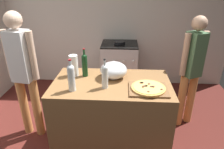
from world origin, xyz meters
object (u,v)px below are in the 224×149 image
(person_in_red, at_px, (192,67))
(wine_bottle_green, at_px, (71,77))
(pizza, at_px, (148,88))
(wine_bottle_dark, at_px, (85,64))
(paper_towel_roll, at_px, (74,65))
(stove, at_px, (119,68))
(person_in_stripes, at_px, (23,70))
(wine_bottle_amber, at_px, (105,75))
(mixing_bowl, at_px, (114,70))

(person_in_red, bearing_deg, wine_bottle_green, -153.23)
(pizza, distance_m, wine_bottle_dark, 0.79)
(paper_towel_roll, xyz_separation_m, person_in_red, (1.50, 0.35, -0.14))
(wine_bottle_green, distance_m, stove, 1.83)
(pizza, bearing_deg, person_in_stripes, 167.59)
(wine_bottle_green, height_order, stove, wine_bottle_green)
(wine_bottle_amber, height_order, stove, wine_bottle_amber)
(stove, bearing_deg, wine_bottle_green, -105.07)
(paper_towel_roll, relative_size, person_in_red, 0.16)
(wine_bottle_dark, relative_size, wine_bottle_amber, 1.05)
(mixing_bowl, distance_m, paper_towel_roll, 0.48)
(mixing_bowl, xyz_separation_m, wine_bottle_amber, (-0.08, -0.25, 0.05))
(wine_bottle_dark, xyz_separation_m, person_in_red, (1.37, 0.37, -0.16))
(mixing_bowl, bearing_deg, stove, 88.36)
(mixing_bowl, bearing_deg, wine_bottle_green, -141.22)
(wine_bottle_dark, relative_size, person_in_red, 0.22)
(paper_towel_roll, distance_m, wine_bottle_green, 0.38)
(paper_towel_roll, distance_m, person_in_stripes, 0.64)
(stove, distance_m, person_in_stripes, 1.80)
(stove, distance_m, person_in_red, 1.43)
(person_in_red, bearing_deg, mixing_bowl, -158.98)
(pizza, xyz_separation_m, person_in_stripes, (-1.49, 0.33, 0.03))
(wine_bottle_amber, xyz_separation_m, wine_bottle_green, (-0.33, -0.08, 0.01))
(wine_bottle_dark, relative_size, wine_bottle_green, 1.00)
(wine_bottle_amber, xyz_separation_m, person_in_stripes, (-1.03, 0.29, -0.09))
(mixing_bowl, distance_m, person_in_red, 1.10)
(mixing_bowl, distance_m, wine_bottle_dark, 0.35)
(mixing_bowl, bearing_deg, wine_bottle_dark, 175.24)
(wine_bottle_dark, xyz_separation_m, person_in_stripes, (-0.77, 0.01, -0.09))
(mixing_bowl, bearing_deg, pizza, -37.12)
(person_in_stripes, distance_m, person_in_red, 2.16)
(wine_bottle_green, height_order, person_in_red, person_in_red)
(wine_bottle_dark, distance_m, wine_bottle_amber, 0.39)
(mixing_bowl, bearing_deg, wine_bottle_amber, -107.25)
(wine_bottle_green, bearing_deg, paper_towel_roll, 99.75)
(person_in_red, bearing_deg, wine_bottle_amber, -149.65)
(paper_towel_roll, relative_size, wine_bottle_dark, 0.75)
(pizza, height_order, paper_towel_roll, paper_towel_roll)
(stove, bearing_deg, wine_bottle_amber, -94.19)
(mixing_bowl, relative_size, person_in_stripes, 0.19)
(wine_bottle_amber, bearing_deg, stove, 85.81)
(wine_bottle_amber, bearing_deg, mixing_bowl, 72.75)
(wine_bottle_dark, xyz_separation_m, stove, (0.38, 1.31, -0.59))
(pizza, bearing_deg, wine_bottle_dark, 156.42)
(paper_towel_roll, relative_size, stove, 0.26)
(pizza, distance_m, wine_bottle_green, 0.80)
(mixing_bowl, relative_size, wine_bottle_dark, 0.92)
(pizza, distance_m, person_in_red, 0.94)
(mixing_bowl, distance_m, stove, 1.44)
(paper_towel_roll, height_order, wine_bottle_dark, wine_bottle_dark)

